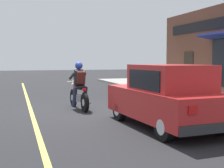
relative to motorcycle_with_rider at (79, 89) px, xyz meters
name	(u,v)px	position (x,y,z in m)	size (l,w,h in m)	color
ground_plane	(86,110)	(0.20, -0.22, -0.68)	(80.00, 80.00, 0.00)	black
sidewalk_curb	(181,93)	(5.53, 2.78, -0.61)	(2.60, 22.00, 0.14)	gray
lane_stripe	(28,101)	(-1.60, 2.78, -0.67)	(0.12, 19.80, 0.01)	#D1C64C
motorcycle_with_rider	(79,89)	(0.00, 0.00, 0.00)	(0.60, 2.02, 1.62)	black
car_hatchback	(166,97)	(1.50, -3.52, 0.09)	(1.91, 3.89, 1.57)	black
fire_hydrant	(192,83)	(6.00, 2.60, -0.11)	(0.36, 0.24, 0.88)	red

